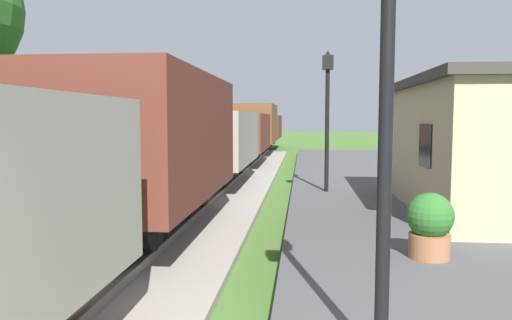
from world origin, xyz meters
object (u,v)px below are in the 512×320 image
lamp_post_near (388,36)px  station_hut (492,144)px  lamp_post_far (327,95)px  potted_planter (430,224)px  freight_train (227,136)px

lamp_post_near → station_hut: bearing=64.2°
station_hut → lamp_post_far: bearing=143.1°
station_hut → lamp_post_near: lamp_post_near is taller
station_hut → potted_planter: (-2.14, -3.69, -0.93)m
lamp_post_far → potted_planter: bearing=-79.5°
freight_train → lamp_post_near: size_ratio=10.59×
freight_train → lamp_post_near: lamp_post_near is taller
station_hut → lamp_post_far: lamp_post_far is taller
freight_train → lamp_post_near: (3.52, -14.75, 1.30)m
potted_planter → lamp_post_near: (-1.14, -3.10, 2.08)m
freight_train → lamp_post_far: 6.66m
freight_train → lamp_post_far: lamp_post_far is taller
lamp_post_near → lamp_post_far: same height
freight_train → potted_planter: bearing=-68.2°
freight_train → station_hut: 10.48m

